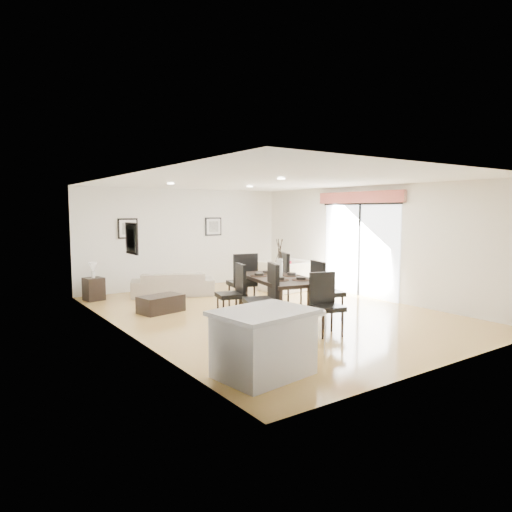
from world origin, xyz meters
TOP-DOWN VIEW (x-y plane):
  - ground at (0.00, 0.00)m, footprint 8.00×8.00m
  - wall_back at (0.00, 4.00)m, footprint 6.00×0.04m
  - wall_front at (0.00, -4.00)m, footprint 6.00×0.04m
  - wall_left at (-3.00, 0.00)m, footprint 0.04×8.00m
  - wall_right at (3.00, 0.00)m, footprint 0.04×8.00m
  - ceiling at (0.00, 0.00)m, footprint 6.00×8.00m
  - sofa at (-0.87, 2.90)m, footprint 2.15×1.49m
  - armchair at (1.89, 1.82)m, footprint 1.34×1.21m
  - courtyard_plant_a at (5.90, -0.94)m, footprint 0.70×0.64m
  - courtyard_plant_b at (5.90, 1.25)m, footprint 0.50×0.50m
  - dining_table at (-0.24, -0.62)m, footprint 1.38×2.16m
  - dining_chair_wnear at (-0.95, -1.16)m, footprint 0.69×0.69m
  - dining_chair_wfar at (-0.95, -0.15)m, footprint 0.59×0.59m
  - dining_chair_enear at (0.47, -1.10)m, footprint 0.63×0.63m
  - dining_chair_efar at (0.46, -0.09)m, footprint 0.71×0.71m
  - dining_chair_head at (-0.22, -1.87)m, footprint 0.58×0.58m
  - dining_chair_foot at (-0.26, 0.61)m, footprint 0.64×0.64m
  - vase at (-0.24, -0.62)m, footprint 0.90×1.41m
  - coffee_table at (-1.86, 1.30)m, footprint 0.97×0.71m
  - side_table at (-2.66, 3.39)m, footprint 0.46×0.46m
  - table_lamp at (-2.66, 3.39)m, footprint 0.19×0.19m
  - cushion at (1.77, 1.71)m, footprint 0.36×0.20m
  - kitchen_island at (-2.23, -2.89)m, footprint 1.33×1.09m
  - bar_stool at (-1.39, -2.89)m, footprint 0.34×0.34m
  - framed_print_back_left at (-1.60, 3.97)m, footprint 0.52×0.04m
  - framed_print_back_right at (0.90, 3.97)m, footprint 0.52×0.04m
  - framed_print_left_wall at (-2.97, -0.20)m, footprint 0.04×0.52m
  - sliding_door at (2.96, 0.30)m, footprint 0.12×2.70m
  - courtyard at (6.16, 0.87)m, footprint 6.00×6.00m

SIDE VIEW (x-z plane):
  - ground at x=0.00m, z-range 0.00..0.00m
  - coffee_table at x=-1.86m, z-range 0.00..0.35m
  - side_table at x=-2.66m, z-range 0.00..0.54m
  - sofa at x=-0.87m, z-range 0.00..0.59m
  - courtyard_plant_a at x=5.90m, z-range 0.00..0.68m
  - courtyard_plant_b at x=5.90m, z-range 0.00..0.68m
  - armchair at x=1.89m, z-range 0.00..0.79m
  - kitchen_island at x=-2.23m, z-range 0.01..0.86m
  - dining_chair_head at x=-0.22m, z-range 0.06..1.12m
  - dining_chair_wfar at x=-0.95m, z-range 0.06..1.15m
  - cushion at x=1.77m, z-range 0.45..0.80m
  - bar_stool at x=-1.39m, z-range 0.27..1.01m
  - dining_chair_enear at x=0.47m, z-range 0.07..1.22m
  - dining_chair_wnear at x=-0.95m, z-range 0.07..1.26m
  - dining_chair_foot at x=-0.26m, z-range 0.07..1.27m
  - dining_chair_efar at x=0.46m, z-range 0.07..1.30m
  - dining_table at x=-0.24m, z-range 0.33..1.17m
  - table_lamp at x=-2.66m, z-range 0.59..0.95m
  - courtyard at x=6.16m, z-range -0.08..1.92m
  - vase at x=-0.24m, z-range 0.75..1.49m
  - wall_back at x=0.00m, z-range 0.00..2.70m
  - wall_front at x=0.00m, z-range 0.00..2.70m
  - wall_left at x=-3.00m, z-range 0.00..2.70m
  - wall_right at x=3.00m, z-range 0.00..2.70m
  - framed_print_back_left at x=-1.60m, z-range 1.39..1.91m
  - framed_print_back_right at x=0.90m, z-range 1.39..1.91m
  - framed_print_left_wall at x=-2.97m, z-range 1.39..1.91m
  - sliding_door at x=2.96m, z-range 0.38..2.95m
  - ceiling at x=0.00m, z-range 2.69..2.71m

